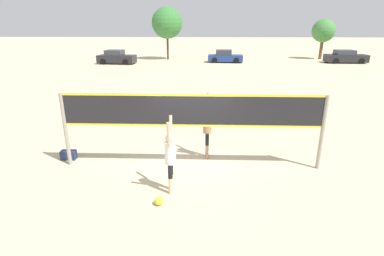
{
  "coord_description": "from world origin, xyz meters",
  "views": [
    {
      "loc": [
        0.31,
        -8.61,
        4.28
      ],
      "look_at": [
        0.0,
        0.0,
        1.29
      ],
      "focal_mm": 28.0,
      "sensor_mm": 36.0,
      "label": 1
    }
  ],
  "objects_px": {
    "gear_bag": "(69,155)",
    "parked_car_mid": "(225,57)",
    "parked_car_far": "(345,57)",
    "player_blocker": "(207,125)",
    "player_spiker": "(170,155)",
    "volleyball": "(159,201)",
    "tree_left_cluster": "(167,23)",
    "tree_right_cluster": "(324,31)",
    "volleyball_net": "(192,116)",
    "parked_car_near": "(116,58)"
  },
  "relations": [
    {
      "from": "gear_bag",
      "to": "parked_car_mid",
      "type": "height_order",
      "value": "parked_car_mid"
    },
    {
      "from": "parked_car_far",
      "to": "player_blocker",
      "type": "bearing_deg",
      "value": -120.46
    },
    {
      "from": "player_spiker",
      "to": "gear_bag",
      "type": "height_order",
      "value": "player_spiker"
    },
    {
      "from": "player_blocker",
      "to": "volleyball",
      "type": "distance_m",
      "value": 3.3
    },
    {
      "from": "gear_bag",
      "to": "tree_left_cluster",
      "type": "xyz_separation_m",
      "value": [
        -0.06,
        30.2,
        4.29
      ]
    },
    {
      "from": "player_blocker",
      "to": "parked_car_mid",
      "type": "height_order",
      "value": "player_blocker"
    },
    {
      "from": "parked_car_mid",
      "to": "tree_right_cluster",
      "type": "height_order",
      "value": "tree_right_cluster"
    },
    {
      "from": "volleyball_net",
      "to": "gear_bag",
      "type": "xyz_separation_m",
      "value": [
        -4.15,
        0.38,
        -1.51
      ]
    },
    {
      "from": "volleyball",
      "to": "parked_car_far",
      "type": "xyz_separation_m",
      "value": [
        17.64,
        29.77,
        0.56
      ]
    },
    {
      "from": "player_blocker",
      "to": "parked_car_mid",
      "type": "xyz_separation_m",
      "value": [
        2.42,
        26.92,
        -0.51
      ]
    },
    {
      "from": "player_blocker",
      "to": "parked_car_mid",
      "type": "bearing_deg",
      "value": 174.85
    },
    {
      "from": "player_spiker",
      "to": "parked_car_mid",
      "type": "bearing_deg",
      "value": -6.67
    },
    {
      "from": "parked_car_near",
      "to": "gear_bag",
      "type": "bearing_deg",
      "value": -72.47
    },
    {
      "from": "parked_car_far",
      "to": "tree_right_cluster",
      "type": "relative_size",
      "value": 0.93
    },
    {
      "from": "player_blocker",
      "to": "tree_left_cluster",
      "type": "xyz_separation_m",
      "value": [
        -4.68,
        29.89,
        3.29
      ]
    },
    {
      "from": "parked_car_near",
      "to": "volleyball_net",
      "type": "bearing_deg",
      "value": -64.15
    },
    {
      "from": "volleyball",
      "to": "parked_car_mid",
      "type": "bearing_deg",
      "value": 83.01
    },
    {
      "from": "player_spiker",
      "to": "tree_left_cluster",
      "type": "bearing_deg",
      "value": 6.56
    },
    {
      "from": "volleyball_net",
      "to": "gear_bag",
      "type": "distance_m",
      "value": 4.43
    },
    {
      "from": "volleyball",
      "to": "parked_car_near",
      "type": "xyz_separation_m",
      "value": [
        -8.8,
        27.99,
        0.58
      ]
    },
    {
      "from": "volleyball_net",
      "to": "parked_car_far",
      "type": "distance_m",
      "value": 32.35
    },
    {
      "from": "gear_bag",
      "to": "tree_left_cluster",
      "type": "height_order",
      "value": "tree_left_cluster"
    },
    {
      "from": "gear_bag",
      "to": "parked_car_near",
      "type": "xyz_separation_m",
      "value": [
        -5.4,
        25.42,
        0.54
      ]
    },
    {
      "from": "player_blocker",
      "to": "parked_car_far",
      "type": "relative_size",
      "value": 0.47
    },
    {
      "from": "gear_bag",
      "to": "parked_car_mid",
      "type": "relative_size",
      "value": 0.12
    },
    {
      "from": "volleyball",
      "to": "gear_bag",
      "type": "relative_size",
      "value": 0.47
    },
    {
      "from": "volleyball",
      "to": "tree_right_cluster",
      "type": "relative_size",
      "value": 0.05
    },
    {
      "from": "player_spiker",
      "to": "volleyball",
      "type": "xyz_separation_m",
      "value": [
        -0.24,
        -0.63,
        -0.97
      ]
    },
    {
      "from": "parked_car_far",
      "to": "volleyball",
      "type": "bearing_deg",
      "value": -119.71
    },
    {
      "from": "player_spiker",
      "to": "parked_car_near",
      "type": "relative_size",
      "value": 0.48
    },
    {
      "from": "volleyball_net",
      "to": "parked_car_far",
      "type": "bearing_deg",
      "value": 58.52
    },
    {
      "from": "parked_car_far",
      "to": "tree_left_cluster",
      "type": "xyz_separation_m",
      "value": [
        -21.09,
        3.0,
        3.77
      ]
    },
    {
      "from": "tree_left_cluster",
      "to": "parked_car_mid",
      "type": "bearing_deg",
      "value": -22.66
    },
    {
      "from": "player_spiker",
      "to": "volleyball",
      "type": "relative_size",
      "value": 9.16
    },
    {
      "from": "volleyball_net",
      "to": "player_spiker",
      "type": "relative_size",
      "value": 3.86
    },
    {
      "from": "parked_car_near",
      "to": "player_spiker",
      "type": "bearing_deg",
      "value": -66.18
    },
    {
      "from": "player_blocker",
      "to": "parked_car_far",
      "type": "xyz_separation_m",
      "value": [
        16.41,
        26.89,
        -0.48
      ]
    },
    {
      "from": "player_blocker",
      "to": "gear_bag",
      "type": "height_order",
      "value": "player_blocker"
    },
    {
      "from": "tree_left_cluster",
      "to": "gear_bag",
      "type": "bearing_deg",
      "value": -89.89
    },
    {
      "from": "gear_bag",
      "to": "tree_right_cluster",
      "type": "distance_m",
      "value": 37.08
    },
    {
      "from": "volleyball_net",
      "to": "player_blocker",
      "type": "relative_size",
      "value": 3.66
    },
    {
      "from": "volleyball",
      "to": "parked_car_mid",
      "type": "xyz_separation_m",
      "value": [
        3.65,
        29.8,
        0.53
      ]
    },
    {
      "from": "player_spiker",
      "to": "volleyball",
      "type": "height_order",
      "value": "player_spiker"
    },
    {
      "from": "volleyball",
      "to": "tree_right_cluster",
      "type": "distance_m",
      "value": 37.69
    },
    {
      "from": "gear_bag",
      "to": "parked_car_mid",
      "type": "xyz_separation_m",
      "value": [
        7.05,
        27.23,
        0.49
      ]
    },
    {
      "from": "player_spiker",
      "to": "tree_left_cluster",
      "type": "xyz_separation_m",
      "value": [
        -3.7,
        32.13,
        3.35
      ]
    },
    {
      "from": "player_spiker",
      "to": "tree_left_cluster",
      "type": "distance_m",
      "value": 32.52
    },
    {
      "from": "player_spiker",
      "to": "gear_bag",
      "type": "xyz_separation_m",
      "value": [
        -3.64,
        1.93,
        -0.93
      ]
    },
    {
      "from": "tree_left_cluster",
      "to": "volleyball_net",
      "type": "bearing_deg",
      "value": -82.17
    },
    {
      "from": "parked_car_far",
      "to": "player_spiker",
      "type": "bearing_deg",
      "value": -119.91
    }
  ]
}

